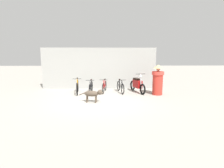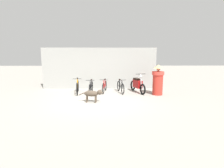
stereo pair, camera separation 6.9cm
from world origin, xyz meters
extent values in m
plane|color=#9E998E|center=(0.00, 0.00, 0.00)|extent=(60.00, 60.00, 0.00)
cube|color=gray|center=(0.00, 3.32, 1.33)|extent=(7.40, 0.20, 2.65)
torus|color=black|center=(-1.13, 1.28, 0.35)|extent=(0.14, 0.69, 0.69)
torus|color=black|center=(-1.26, 2.34, 0.35)|extent=(0.14, 0.69, 0.69)
cylinder|color=orange|center=(-1.18, 1.69, 0.57)|extent=(0.09, 0.53, 0.57)
cylinder|color=orange|center=(-1.22, 1.99, 0.55)|extent=(0.04, 0.14, 0.52)
cylinder|color=orange|center=(-1.19, 1.74, 0.83)|extent=(0.11, 0.62, 0.06)
cylinder|color=orange|center=(-1.24, 2.14, 0.32)|extent=(0.08, 0.41, 0.08)
cylinder|color=orange|center=(-1.24, 2.19, 0.58)|extent=(0.07, 0.32, 0.48)
cylinder|color=orange|center=(-1.14, 1.36, 0.60)|extent=(0.05, 0.19, 0.51)
cube|color=black|center=(-1.23, 2.05, 0.84)|extent=(0.09, 0.19, 0.05)
cylinder|color=black|center=(-1.15, 1.44, 0.89)|extent=(0.46, 0.08, 0.02)
torus|color=black|center=(-0.44, 1.32, 0.31)|extent=(0.06, 0.62, 0.62)
torus|color=black|center=(-0.41, 2.33, 0.31)|extent=(0.06, 0.62, 0.62)
cylinder|color=black|center=(-0.43, 1.71, 0.51)|extent=(0.04, 0.50, 0.51)
cylinder|color=black|center=(-0.42, 2.00, 0.49)|extent=(0.03, 0.13, 0.47)
cylinder|color=black|center=(-0.43, 1.76, 0.74)|extent=(0.05, 0.59, 0.06)
cylinder|color=black|center=(-0.42, 2.14, 0.29)|extent=(0.04, 0.39, 0.07)
cylinder|color=black|center=(-0.41, 2.19, 0.52)|extent=(0.04, 0.30, 0.43)
cylinder|color=black|center=(-0.44, 1.39, 0.53)|extent=(0.03, 0.18, 0.46)
cube|color=black|center=(-0.42, 2.05, 0.76)|extent=(0.08, 0.18, 0.05)
cylinder|color=black|center=(-0.44, 1.47, 0.80)|extent=(0.46, 0.04, 0.02)
torus|color=black|center=(0.29, 1.56, 0.30)|extent=(0.12, 0.61, 0.61)
torus|color=black|center=(0.41, 2.52, 0.30)|extent=(0.12, 0.61, 0.61)
cylinder|color=red|center=(0.34, 1.93, 0.50)|extent=(0.09, 0.48, 0.51)
cylinder|color=red|center=(0.37, 2.21, 0.49)|extent=(0.04, 0.13, 0.46)
cylinder|color=red|center=(0.34, 1.98, 0.73)|extent=(0.10, 0.56, 0.06)
cylinder|color=red|center=(0.39, 2.34, 0.28)|extent=(0.08, 0.37, 0.07)
cylinder|color=red|center=(0.40, 2.39, 0.51)|extent=(0.07, 0.29, 0.43)
cylinder|color=red|center=(0.30, 1.64, 0.53)|extent=(0.05, 0.17, 0.45)
cube|color=black|center=(0.38, 2.26, 0.75)|extent=(0.09, 0.19, 0.05)
cylinder|color=black|center=(0.31, 1.71, 0.79)|extent=(0.46, 0.08, 0.02)
torus|color=black|center=(1.38, 1.47, 0.30)|extent=(0.15, 0.61, 0.61)
torus|color=black|center=(1.21, 2.46, 0.30)|extent=(0.15, 0.61, 0.61)
cylinder|color=black|center=(1.31, 1.85, 0.50)|extent=(0.11, 0.50, 0.50)
cylinder|color=black|center=(1.27, 2.14, 0.49)|extent=(0.05, 0.13, 0.46)
cylinder|color=black|center=(1.31, 1.90, 0.73)|extent=(0.13, 0.58, 0.06)
cylinder|color=black|center=(1.24, 2.27, 0.28)|extent=(0.09, 0.38, 0.07)
cylinder|color=black|center=(1.23, 2.32, 0.51)|extent=(0.08, 0.30, 0.42)
cylinder|color=black|center=(1.37, 1.54, 0.52)|extent=(0.06, 0.18, 0.45)
cube|color=black|center=(1.26, 2.19, 0.74)|extent=(0.10, 0.19, 0.05)
cylinder|color=black|center=(1.36, 1.62, 0.78)|extent=(0.46, 0.10, 0.02)
torus|color=black|center=(2.48, 1.33, 0.30)|extent=(0.26, 0.61, 0.61)
torus|color=black|center=(2.11, 2.62, 0.30)|extent=(0.26, 0.61, 0.61)
cube|color=maroon|center=(2.30, 1.98, 0.50)|extent=(0.48, 0.82, 0.44)
cube|color=black|center=(2.26, 2.11, 0.77)|extent=(0.37, 0.54, 0.10)
cylinder|color=silver|center=(2.41, 1.57, 0.81)|extent=(0.09, 0.16, 0.63)
cylinder|color=silver|center=(2.46, 1.43, 0.40)|extent=(0.10, 0.23, 0.23)
cylinder|color=black|center=(2.40, 1.62, 1.12)|extent=(0.57, 0.19, 0.03)
sphere|color=silver|center=(2.41, 1.59, 1.00)|extent=(0.17, 0.17, 0.14)
ellipsoid|color=#4C3F33|center=(-0.22, -0.22, 0.41)|extent=(0.70, 0.37, 0.27)
cylinder|color=#4C3F33|center=(0.00, -0.18, 0.16)|extent=(0.07, 0.07, 0.31)
cylinder|color=#4C3F33|center=(-0.03, -0.33, 0.16)|extent=(0.07, 0.07, 0.31)
cylinder|color=#4C3F33|center=(-0.41, -0.11, 0.16)|extent=(0.07, 0.07, 0.31)
cylinder|color=#4C3F33|center=(-0.44, -0.26, 0.16)|extent=(0.07, 0.07, 0.31)
sphere|color=#4C3F33|center=(0.17, -0.29, 0.49)|extent=(0.26, 0.26, 0.23)
ellipsoid|color=#4C3F33|center=(0.27, -0.30, 0.47)|extent=(0.14, 0.11, 0.09)
cylinder|color=#4C3F33|center=(-0.67, -0.15, 0.39)|extent=(0.29, 0.09, 0.15)
cylinder|color=#B72D23|center=(3.30, 1.31, 0.65)|extent=(0.64, 0.64, 1.29)
cylinder|color=#D63C32|center=(3.30, 1.31, 1.20)|extent=(0.76, 0.76, 0.18)
sphere|color=tan|center=(3.30, 1.31, 1.41)|extent=(0.24, 0.24, 0.20)
cone|color=tan|center=(3.30, 1.31, 1.57)|extent=(0.63, 0.63, 0.19)
camera|label=1|loc=(0.49, -8.13, 2.14)|focal=28.00mm
camera|label=2|loc=(0.56, -8.13, 2.14)|focal=28.00mm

